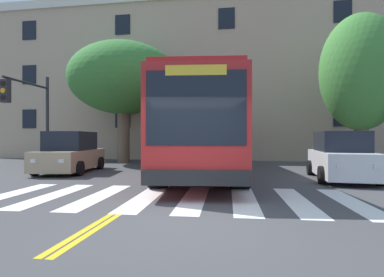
# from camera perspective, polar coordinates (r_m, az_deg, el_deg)

# --- Properties ---
(ground_plane) EXTENTS (120.00, 120.00, 0.00)m
(ground_plane) POSITION_cam_1_polar(r_m,az_deg,el_deg) (5.60, -1.20, -15.71)
(ground_plane) COLOR #424244
(crosswalk) EXTENTS (9.46, 3.82, 0.01)m
(crosswalk) POSITION_cam_1_polar(r_m,az_deg,el_deg) (7.76, -4.30, -11.20)
(crosswalk) COLOR white
(crosswalk) RESTS_ON ground
(lane_line_yellow_inner) EXTENTS (0.12, 36.00, 0.01)m
(lane_line_yellow_inner) POSITION_cam_1_polar(r_m,az_deg,el_deg) (21.61, 2.14, -3.94)
(lane_line_yellow_inner) COLOR gold
(lane_line_yellow_inner) RESTS_ON ground
(lane_line_yellow_outer) EXTENTS (0.12, 36.00, 0.01)m
(lane_line_yellow_outer) POSITION_cam_1_polar(r_m,az_deg,el_deg) (21.59, 2.56, -3.94)
(lane_line_yellow_outer) COLOR gold
(lane_line_yellow_outer) RESTS_ON ground
(city_bus) EXTENTS (3.73, 11.58, 3.48)m
(city_bus) POSITION_cam_1_polar(r_m,az_deg,el_deg) (12.54, 1.85, 1.85)
(city_bus) COLOR #B22323
(city_bus) RESTS_ON ground
(car_tan_near_lane) EXTENTS (2.46, 4.40, 1.80)m
(car_tan_near_lane) POSITION_cam_1_polar(r_m,az_deg,el_deg) (14.44, -22.09, -2.67)
(car_tan_near_lane) COLOR tan
(car_tan_near_lane) RESTS_ON ground
(car_white_far_lane) EXTENTS (2.17, 4.16, 1.76)m
(car_white_far_lane) POSITION_cam_1_polar(r_m,az_deg,el_deg) (12.21, 26.47, -3.25)
(car_white_far_lane) COLOR white
(car_white_far_lane) RESTS_ON ground
(traffic_light_far_corner) EXTENTS (0.34, 3.18, 4.76)m
(traffic_light_far_corner) POSITION_cam_1_polar(r_m,az_deg,el_deg) (16.61, -28.46, 5.50)
(traffic_light_far_corner) COLOR #28282D
(traffic_light_far_corner) RESTS_ON ground
(street_tree_curbside_large) EXTENTS (5.17, 4.89, 7.74)m
(street_tree_curbside_large) POSITION_cam_1_polar(r_m,az_deg,el_deg) (17.48, 29.53, 10.82)
(street_tree_curbside_large) COLOR brown
(street_tree_curbside_large) RESTS_ON ground
(street_tree_curbside_small) EXTENTS (9.46, 9.50, 7.44)m
(street_tree_curbside_small) POSITION_cam_1_polar(r_m,az_deg,el_deg) (19.48, -12.92, 10.97)
(street_tree_curbside_small) COLOR brown
(street_tree_curbside_small) RESTS_ON ground
(building_facade) EXTENTS (36.70, 6.75, 11.82)m
(building_facade) POSITION_cam_1_polar(r_m,az_deg,el_deg) (23.97, 6.90, 10.66)
(building_facade) COLOR tan
(building_facade) RESTS_ON ground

